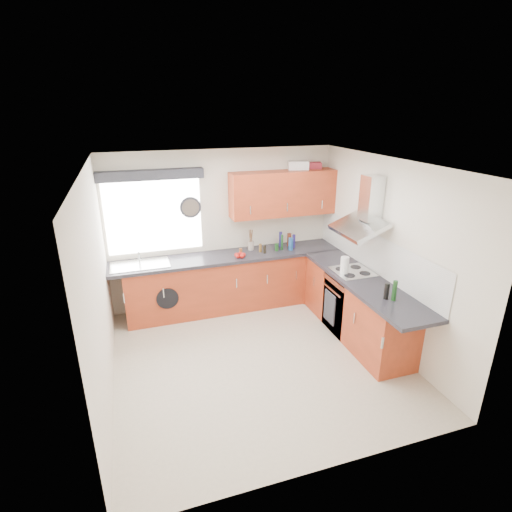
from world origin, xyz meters
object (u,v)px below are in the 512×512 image
object	(u,v)px
washing_machine	(165,290)
oven	(350,303)
extractor_hood	(365,212)
upper_cabinets	(283,193)

from	to	relation	value
washing_machine	oven	bearing A→B (deg)	-26.00
extractor_hood	oven	bearing A→B (deg)	180.00
upper_cabinets	washing_machine	distance (m)	2.38
extractor_hood	upper_cabinets	bearing A→B (deg)	116.13
extractor_hood	upper_cabinets	distance (m)	1.48
upper_cabinets	washing_machine	bearing A→B (deg)	-176.92
oven	extractor_hood	bearing A→B (deg)	-0.00
extractor_hood	upper_cabinets	size ratio (longest dim) A/B	0.46
extractor_hood	washing_machine	world-z (taller)	extractor_hood
upper_cabinets	washing_machine	world-z (taller)	upper_cabinets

